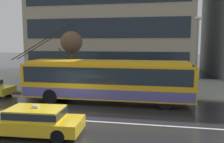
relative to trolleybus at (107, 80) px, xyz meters
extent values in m
plane|color=#262527|center=(-1.93, -2.90, -1.62)|extent=(160.00, 160.00, 0.00)
cube|color=gray|center=(-1.93, 6.60, -1.55)|extent=(80.00, 10.00, 0.14)
cube|color=silver|center=(-1.93, -4.10, -1.62)|extent=(72.00, 0.14, 0.01)
cube|color=yellow|center=(-0.02, 0.00, -0.04)|extent=(11.67, 2.61, 2.32)
cube|color=yellow|center=(-0.02, 0.00, 1.22)|extent=(10.97, 2.35, 0.20)
cube|color=#1E2833|center=(-0.02, 0.00, 0.42)|extent=(11.20, 2.63, 1.07)
cube|color=#565399|center=(-0.02, 0.00, -0.78)|extent=(11.55, 2.64, 0.65)
cube|color=#1E2833|center=(5.76, 0.03, 0.42)|extent=(0.13, 2.24, 1.16)
cube|color=black|center=(5.61, 0.03, 1.02)|extent=(0.17, 1.94, 0.28)
cylinder|color=black|center=(-4.71, 0.33, 2.62)|extent=(4.75, 0.08, 2.65)
cylinder|color=black|center=(-4.71, -0.37, 2.62)|extent=(4.75, 0.08, 2.65)
cylinder|color=black|center=(3.94, 1.14, -1.10)|extent=(1.04, 0.31, 1.04)
cylinder|color=black|center=(3.95, -1.11, -1.10)|extent=(1.04, 0.31, 1.04)
cylinder|color=black|center=(-3.75, 1.11, -1.10)|extent=(1.04, 0.31, 1.04)
cylinder|color=black|center=(-3.74, -1.14, -1.10)|extent=(1.04, 0.31, 1.04)
cylinder|color=black|center=(-8.43, 0.98, -1.31)|extent=(0.63, 0.22, 0.62)
cube|color=yellow|center=(-2.15, -6.37, -1.11)|extent=(4.59, 1.98, 0.55)
cube|color=yellow|center=(-1.97, -6.36, -0.60)|extent=(2.51, 1.63, 0.48)
cube|color=#1E2833|center=(-1.97, -6.36, -0.57)|extent=(2.56, 1.65, 0.31)
cube|color=silver|center=(-1.97, -6.36, -0.29)|extent=(0.29, 0.17, 0.12)
cylinder|color=black|center=(-3.68, -5.68, -1.31)|extent=(0.63, 0.23, 0.62)
cylinder|color=black|center=(-0.62, -7.06, -1.31)|extent=(0.63, 0.23, 0.62)
cylinder|color=black|center=(-0.71, -5.52, -1.31)|extent=(0.63, 0.23, 0.62)
cylinder|color=gray|center=(1.63, 2.78, -0.31)|extent=(0.08, 0.08, 2.33)
cylinder|color=gray|center=(-1.96, 2.78, -0.31)|extent=(0.08, 0.08, 2.33)
cylinder|color=gray|center=(1.63, 4.16, -0.31)|extent=(0.08, 0.08, 2.33)
cylinder|color=gray|center=(-1.96, 4.16, -0.31)|extent=(0.08, 0.08, 2.33)
cube|color=#99ADB2|center=(-0.17, 4.16, -0.27)|extent=(3.41, 0.04, 1.86)
cube|color=#B2B2B7|center=(-0.17, 3.47, 0.89)|extent=(3.89, 1.68, 0.08)
cube|color=brown|center=(-0.17, 3.81, -1.03)|extent=(2.51, 0.36, 0.08)
cylinder|color=#1F2E49|center=(4.91, 3.88, -1.03)|extent=(0.14, 0.14, 0.89)
cylinder|color=#1F2E49|center=(4.78, 3.79, -1.03)|extent=(0.14, 0.14, 0.89)
cylinder|color=#494C46|center=(4.84, 3.84, -0.27)|extent=(0.50, 0.50, 0.62)
sphere|color=tan|center=(4.84, 3.84, 0.15)|extent=(0.21, 0.21, 0.21)
cone|color=#294BA6|center=(4.94, 3.91, 0.43)|extent=(1.33, 1.33, 0.26)
cylinder|color=#333333|center=(4.94, 3.91, -0.08)|extent=(0.02, 0.02, 0.77)
cylinder|color=#4D4846|center=(-0.12, 3.57, -1.04)|extent=(0.14, 0.14, 0.89)
cylinder|color=#4D4846|center=(0.00, 3.47, -1.04)|extent=(0.14, 0.14, 0.89)
cylinder|color=#454C4E|center=(-0.06, 3.52, -0.30)|extent=(0.51, 0.51, 0.58)
sphere|color=tan|center=(-0.06, 3.52, 0.11)|extent=(0.23, 0.23, 0.23)
cylinder|color=navy|center=(-4.73, 2.35, -1.09)|extent=(0.14, 0.14, 0.78)
cylinder|color=navy|center=(-4.60, 2.26, -1.09)|extent=(0.14, 0.14, 0.78)
cylinder|color=#2A2128|center=(-4.67, 2.30, -0.38)|extent=(0.50, 0.50, 0.64)
sphere|color=#DDB067|center=(-4.67, 2.30, 0.05)|extent=(0.21, 0.21, 0.21)
cone|color=green|center=(-4.57, 2.23, 0.33)|extent=(1.28, 1.28, 0.26)
cylinder|color=#333333|center=(-4.57, 2.23, -0.18)|extent=(0.02, 0.02, 0.77)
cylinder|color=gray|center=(6.28, 2.41, 1.37)|extent=(0.16, 0.16, 5.70)
ellipsoid|color=silver|center=(6.28, 2.41, 4.34)|extent=(0.60, 0.32, 0.24)
cylinder|color=brown|center=(-4.24, 4.49, 0.27)|extent=(0.27, 0.27, 3.51)
cylinder|color=#4E4D1D|center=(-4.89, 4.51, 1.58)|extent=(1.36, 0.16, 1.04)
cylinder|color=brown|center=(-4.31, 4.82, 1.66)|extent=(0.26, 0.76, 0.74)
cylinder|color=brown|center=(-3.83, 4.16, 0.94)|extent=(0.96, 0.80, 1.04)
cylinder|color=brown|center=(-4.09, 5.05, 1.35)|extent=(0.44, 1.23, 1.18)
sphere|color=brown|center=(-4.24, 4.49, 2.63)|extent=(1.98, 1.98, 1.98)
cube|color=#1E2833|center=(-2.55, 10.35, 0.46)|extent=(18.87, 0.06, 2.26)
cube|color=#1E2833|center=(-2.55, 10.35, 4.23)|extent=(18.87, 0.06, 2.26)
camera|label=1|loc=(3.28, -15.77, 2.54)|focal=37.45mm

